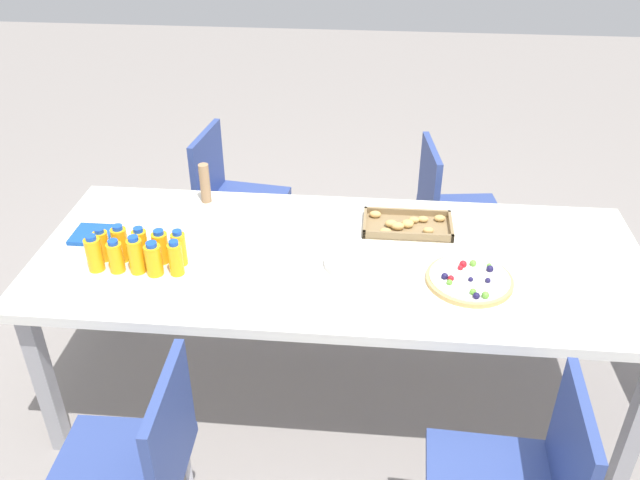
{
  "coord_description": "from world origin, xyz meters",
  "views": [
    {
      "loc": [
        0.12,
        -2.11,
        2.13
      ],
      "look_at": [
        -0.08,
        0.07,
        0.75
      ],
      "focal_mm": 37.28,
      "sensor_mm": 36.0,
      "label": 1
    }
  ],
  "objects_px": {
    "juice_bottle_3": "(154,259)",
    "juice_bottle_4": "(176,258)",
    "party_table": "(339,268)",
    "juice_bottle_7": "(141,246)",
    "fruit_pizza": "(469,279)",
    "snack_tray": "(407,225)",
    "juice_bottle_5": "(102,245)",
    "chair_far_left": "(231,194)",
    "plate_stack": "(353,262)",
    "juice_bottle_8": "(161,247)",
    "juice_bottle_9": "(179,248)",
    "cardboard_tube": "(205,183)",
    "juice_bottle_0": "(94,254)",
    "chair_near_left": "(138,462)",
    "juice_bottle_1": "(116,257)",
    "juice_bottle_6": "(120,244)",
    "juice_bottle_2": "(136,255)",
    "chair_far_right": "(450,208)",
    "napkin_stack": "(92,235)"
  },
  "relations": [
    {
      "from": "juice_bottle_0",
      "to": "juice_bottle_1",
      "type": "height_order",
      "value": "juice_bottle_0"
    },
    {
      "from": "juice_bottle_4",
      "to": "snack_tray",
      "type": "relative_size",
      "value": 0.39
    },
    {
      "from": "juice_bottle_8",
      "to": "fruit_pizza",
      "type": "height_order",
      "value": "juice_bottle_8"
    },
    {
      "from": "juice_bottle_2",
      "to": "plate_stack",
      "type": "relative_size",
      "value": 0.7
    },
    {
      "from": "juice_bottle_0",
      "to": "juice_bottle_7",
      "type": "height_order",
      "value": "juice_bottle_7"
    },
    {
      "from": "chair_far_left",
      "to": "plate_stack",
      "type": "bearing_deg",
      "value": 43.2
    },
    {
      "from": "juice_bottle_6",
      "to": "juice_bottle_8",
      "type": "distance_m",
      "value": 0.15
    },
    {
      "from": "chair_far_left",
      "to": "fruit_pizza",
      "type": "xyz_separation_m",
      "value": [
        1.09,
        -0.99,
        0.24
      ]
    },
    {
      "from": "party_table",
      "to": "juice_bottle_7",
      "type": "xyz_separation_m",
      "value": [
        -0.73,
        -0.11,
        0.13
      ]
    },
    {
      "from": "juice_bottle_5",
      "to": "juice_bottle_9",
      "type": "relative_size",
      "value": 0.93
    },
    {
      "from": "juice_bottle_9",
      "to": "juice_bottle_4",
      "type": "bearing_deg",
      "value": -85.86
    },
    {
      "from": "chair_far_left",
      "to": "juice_bottle_7",
      "type": "distance_m",
      "value": 1.02
    },
    {
      "from": "juice_bottle_8",
      "to": "juice_bottle_9",
      "type": "distance_m",
      "value": 0.07
    },
    {
      "from": "chair_far_left",
      "to": "party_table",
      "type": "bearing_deg",
      "value": 42.8
    },
    {
      "from": "party_table",
      "to": "cardboard_tube",
      "type": "distance_m",
      "value": 0.72
    },
    {
      "from": "snack_tray",
      "to": "juice_bottle_3",
      "type": "bearing_deg",
      "value": -156.06
    },
    {
      "from": "juice_bottle_3",
      "to": "juice_bottle_4",
      "type": "relative_size",
      "value": 0.96
    },
    {
      "from": "chair_near_left",
      "to": "juice_bottle_9",
      "type": "height_order",
      "value": "juice_bottle_9"
    },
    {
      "from": "chair_far_left",
      "to": "napkin_stack",
      "type": "height_order",
      "value": "chair_far_left"
    },
    {
      "from": "juice_bottle_1",
      "to": "juice_bottle_3",
      "type": "height_order",
      "value": "juice_bottle_3"
    },
    {
      "from": "juice_bottle_0",
      "to": "fruit_pizza",
      "type": "height_order",
      "value": "juice_bottle_0"
    },
    {
      "from": "juice_bottle_4",
      "to": "juice_bottle_8",
      "type": "height_order",
      "value": "juice_bottle_4"
    },
    {
      "from": "juice_bottle_2",
      "to": "juice_bottle_4",
      "type": "xyz_separation_m",
      "value": [
        0.15,
        0.0,
        -0.01
      ]
    },
    {
      "from": "juice_bottle_3",
      "to": "juice_bottle_9",
      "type": "relative_size",
      "value": 0.94
    },
    {
      "from": "juice_bottle_5",
      "to": "fruit_pizza",
      "type": "xyz_separation_m",
      "value": [
        1.36,
        -0.03,
        -0.05
      ]
    },
    {
      "from": "chair_near_left",
      "to": "snack_tray",
      "type": "distance_m",
      "value": 1.35
    },
    {
      "from": "juice_bottle_2",
      "to": "snack_tray",
      "type": "relative_size",
      "value": 0.42
    },
    {
      "from": "fruit_pizza",
      "to": "snack_tray",
      "type": "xyz_separation_m",
      "value": [
        -0.22,
        0.36,
        0.0
      ]
    },
    {
      "from": "juice_bottle_5",
      "to": "cardboard_tube",
      "type": "distance_m",
      "value": 0.55
    },
    {
      "from": "juice_bottle_5",
      "to": "chair_near_left",
      "type": "bearing_deg",
      "value": -65.32
    },
    {
      "from": "juice_bottle_0",
      "to": "snack_tray",
      "type": "relative_size",
      "value": 0.4
    },
    {
      "from": "juice_bottle_8",
      "to": "juice_bottle_9",
      "type": "bearing_deg",
      "value": -7.11
    },
    {
      "from": "juice_bottle_3",
      "to": "juice_bottle_4",
      "type": "xyz_separation_m",
      "value": [
        0.08,
        0.01,
        0.0
      ]
    },
    {
      "from": "juice_bottle_7",
      "to": "cardboard_tube",
      "type": "distance_m",
      "value": 0.5
    },
    {
      "from": "chair_far_left",
      "to": "plate_stack",
      "type": "distance_m",
      "value": 1.17
    },
    {
      "from": "juice_bottle_1",
      "to": "plate_stack",
      "type": "bearing_deg",
      "value": 7.58
    },
    {
      "from": "party_table",
      "to": "juice_bottle_5",
      "type": "bearing_deg",
      "value": -173.17
    },
    {
      "from": "juice_bottle_2",
      "to": "juice_bottle_6",
      "type": "distance_m",
      "value": 0.11
    },
    {
      "from": "plate_stack",
      "to": "chair_near_left",
      "type": "bearing_deg",
      "value": -127.89
    },
    {
      "from": "snack_tray",
      "to": "juice_bottle_1",
      "type": "bearing_deg",
      "value": -159.32
    },
    {
      "from": "juice_bottle_7",
      "to": "juice_bottle_9",
      "type": "distance_m",
      "value": 0.14
    },
    {
      "from": "juice_bottle_8",
      "to": "chair_far_left",
      "type": "bearing_deg",
      "value": 87.3
    },
    {
      "from": "juice_bottle_5",
      "to": "juice_bottle_8",
      "type": "xyz_separation_m",
      "value": [
        0.22,
        0.01,
        0.0
      ]
    },
    {
      "from": "party_table",
      "to": "juice_bottle_4",
      "type": "distance_m",
      "value": 0.62
    },
    {
      "from": "juice_bottle_9",
      "to": "snack_tray",
      "type": "relative_size",
      "value": 0.4
    },
    {
      "from": "juice_bottle_5",
      "to": "juice_bottle_9",
      "type": "xyz_separation_m",
      "value": [
        0.3,
        -0.0,
        0.01
      ]
    },
    {
      "from": "juice_bottle_3",
      "to": "juice_bottle_7",
      "type": "height_order",
      "value": "juice_bottle_7"
    },
    {
      "from": "party_table",
      "to": "plate_stack",
      "type": "height_order",
      "value": "plate_stack"
    },
    {
      "from": "chair_far_left",
      "to": "juice_bottle_6",
      "type": "relative_size",
      "value": 5.59
    },
    {
      "from": "chair_far_right",
      "to": "juice_bottle_4",
      "type": "xyz_separation_m",
      "value": [
        -1.08,
        -0.99,
        0.29
      ]
    }
  ]
}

